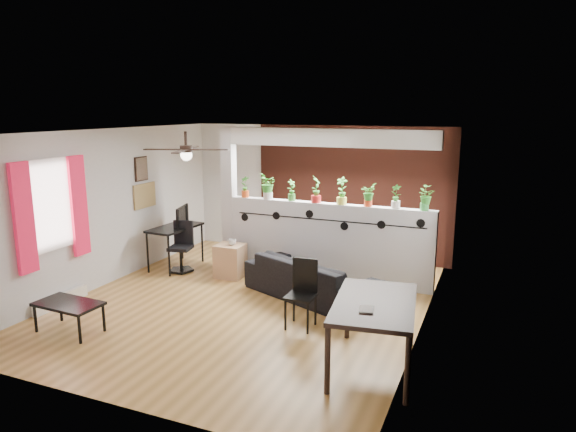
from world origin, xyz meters
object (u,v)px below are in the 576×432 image
Objects in this scene: potted_plant_5 at (368,194)px; dining_table at (375,309)px; potted_plant_2 at (292,189)px; folding_chair at (303,287)px; potted_plant_1 at (268,185)px; office_chair at (182,250)px; cube_shelf at (230,261)px; cup at (232,242)px; potted_plant_0 at (245,186)px; sofa at (311,279)px; ceiling_fan at (186,151)px; potted_plant_6 at (396,195)px; potted_plant_4 at (342,190)px; potted_plant_3 at (316,188)px; potted_plant_7 at (425,197)px; computer_desk at (175,230)px; coffee_table at (68,306)px.

potted_plant_5 is 0.24× the size of dining_table.
potted_plant_2 reaches higher than folding_chair.
potted_plant_1 is 0.51× the size of office_chair.
cube_shelf is 4.41× the size of cup.
potted_plant_0 is 0.84× the size of potted_plant_1.
sofa is (0.71, -0.92, -1.24)m from potted_plant_2.
potted_plant_1 is (0.47, 1.80, -0.72)m from ceiling_fan.
potted_plant_6 is at bearing 0.00° from potted_plant_0.
folding_chair reaches higher than office_chair.
potted_plant_4 is 2.33m from cube_shelf.
potted_plant_7 is (1.81, -0.00, -0.03)m from potted_plant_3.
office_chair is 3.21m from folding_chair.
dining_table is at bearing -46.71° from potted_plant_1.
potted_plant_6 is 2.98× the size of cup.
potted_plant_5 is at bearing 10.49° from cube_shelf.
dining_table is at bearing -83.30° from potted_plant_6.
potted_plant_7 is 2.19m from sofa.
ceiling_fan is 2.73m from sofa.
cup is at bearing -2.04° from cube_shelf.
folding_chair is at bearing -4.74° from ceiling_fan.
potted_plant_0 is 0.25× the size of dining_table.
cube_shelf is 0.53× the size of computer_desk.
folding_chair is (-0.84, -1.96, -1.01)m from potted_plant_6.
potted_plant_1 is 2.71m from potted_plant_7.
potted_plant_3 is 1.20× the size of potted_plant_5.
cube_shelf is at bearing 144.22° from dining_table.
potted_plant_0 is at bearing 180.00° from potted_plant_1.
cup is at bearing -164.15° from potted_plant_4.
sofa is 2.66m from office_chair.
ceiling_fan is 8.99× the size of cup.
ceiling_fan is at bearing -135.41° from potted_plant_4.
potted_plant_4 is (1.35, 0.00, -0.00)m from potted_plant_1.
folding_chair is at bearing -37.61° from cup.
potted_plant_6 is at bearing 0.00° from potted_plant_1.
cube_shelf is (-0.51, -0.51, -1.30)m from potted_plant_1.
dining_table is at bearing 8.75° from coffee_table.
potted_plant_7 is at bearing 5.15° from computer_desk.
potted_plant_1 is 0.51× the size of coffee_table.
ceiling_fan is at bearing -90.48° from cube_shelf.
potted_plant_7 is (3.16, -0.00, 0.00)m from potted_plant_0.
potted_plant_7 is at bearing 39.32° from coffee_table.
office_chair is at bearing 92.03° from coffee_table.
potted_plant_0 reaches higher than coffee_table.
computer_desk is at bearing 12.00° from sofa.
dining_table reaches higher than sofa.
potted_plant_3 is 0.90m from potted_plant_5.
cube_shelf is at bearing 72.91° from coffee_table.
cube_shelf is (-0.03, 1.29, -2.02)m from ceiling_fan.
potted_plant_0 is at bearing 180.00° from potted_plant_6.
dining_table is at bearing -17.08° from ceiling_fan.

